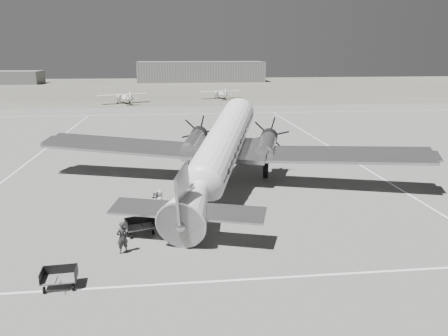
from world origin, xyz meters
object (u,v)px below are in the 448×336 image
light_plane_left (124,98)px  light_plane_right (220,94)px  ground_crew (122,237)px  passenger (160,202)px  baggage_cart_near (140,226)px  hangar_main (201,72)px  ramp_agent (157,204)px  dc3_airliner (221,151)px  shed_secondary (11,77)px  baggage_cart_far (59,278)px

light_plane_left → light_plane_right: 20.88m
light_plane_right → ground_crew: size_ratio=5.42×
light_plane_left → passenger: (8.61, -61.35, -0.25)m
baggage_cart_near → hangar_main: bearing=67.8°
ground_crew → ramp_agent: size_ratio=1.00×
dc3_airliner → shed_secondary: bearing=132.6°
ground_crew → light_plane_right: bearing=-134.4°
shed_secondary → dc3_airliner: bearing=-65.1°
hangar_main → passenger: size_ratio=27.18×
hangar_main → baggage_cart_far: size_ratio=27.14×
dc3_airliner → ground_crew: 11.67m
shed_secondary → ramp_agent: (49.29, -120.74, -1.16)m
baggage_cart_near → passenger: passenger is taller
baggage_cart_near → passenger: 3.30m
shed_secondary → baggage_cart_far: size_ratio=11.63×
baggage_cart_far → ground_crew: size_ratio=0.92×
dc3_airliner → light_plane_left: 58.46m
dc3_airliner → baggage_cart_near: bearing=-107.7°
shed_secondary → baggage_cart_near: bearing=-68.6°
ground_crew → passenger: bearing=-142.2°
hangar_main → light_plane_right: bearing=-89.4°
ramp_agent → dc3_airliner: bearing=-23.6°
dc3_airliner → baggage_cart_near: (-5.33, -7.51, -2.45)m
dc3_airliner → light_plane_right: 64.20m
passenger → light_plane_right: bearing=-15.7°
dc3_airliner → ground_crew: bearing=-104.1°
baggage_cart_near → baggage_cart_far: size_ratio=1.06×
hangar_main → light_plane_left: size_ratio=4.27×
hangar_main → baggage_cart_near: hangar_main is taller
shed_secondary → baggage_cart_near: (48.45, -123.35, -1.54)m
light_plane_left → hangar_main: bearing=48.0°
light_plane_right → ground_crew: light_plane_right is taller
dc3_airliner → passenger: (-4.33, -4.37, -2.15)m
shed_secondary → light_plane_right: bearing=-40.7°
shed_secondary → light_plane_right: size_ratio=1.98×
ground_crew → passenger: 5.66m
shed_secondary → light_plane_left: bearing=-55.2°
shed_secondary → ground_crew: size_ratio=10.70×
hangar_main → dc3_airliner: (-6.22, -120.85, -0.38)m
dc3_airliner → hangar_main: bearing=104.7°
baggage_cart_far → ground_crew: bearing=48.9°
dc3_airliner → light_plane_right: (6.79, 63.81, -1.97)m
light_plane_left → light_plane_right: bearing=-6.3°
light_plane_left → baggage_cart_near: bearing=-108.6°
dc3_airliner → baggage_cart_far: (-8.38, -12.90, -2.48)m
shed_secondary → ground_crew: shed_secondary is taller
ramp_agent → passenger: 0.55m
hangar_main → shed_secondary: (-60.00, -5.00, -1.30)m
light_plane_right → shed_secondary: bearing=127.7°
light_plane_right → passenger: (-11.13, -68.18, -0.17)m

